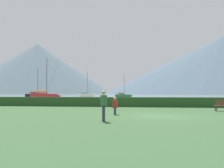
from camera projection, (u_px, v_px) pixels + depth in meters
The scene contains 10 objects.
ground_plane at pixel (158, 116), 16.45m from camera, with size 1000.00×1000.00×0.00m, color #385B33.
harbor_water at pixel (151, 95), 151.81m from camera, with size 320.00×246.00×0.00m, color #8C9EA3.
hedge_line at pixel (155, 102), 27.33m from camera, with size 80.00×1.20×1.04m, color #284C23.
sailboat_slip_2 at pixel (123, 95), 94.23m from camera, with size 6.89×2.60×8.39m.
sailboat_slip_6 at pixel (45, 96), 73.95m from camera, with size 9.08×4.25×12.08m.
sailboat_slip_8 at pixel (36, 95), 94.63m from camera, with size 8.71×4.01×10.74m.
sailboat_slip_9 at pixel (86, 95), 105.42m from camera, with size 7.16×3.86×10.40m.
person_seated_viewer at pixel (115, 105), 17.56m from camera, with size 0.36×0.57×1.25m.
person_standing_walker at pixel (104, 103), 13.43m from camera, with size 0.36×0.57×1.65m.
distant_hill_central_peak at pixel (37, 69), 373.55m from camera, with size 223.61×223.61×74.61m, color slate.
Camera 1 is at (-0.51, -16.78, 1.52)m, focal length 40.42 mm.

